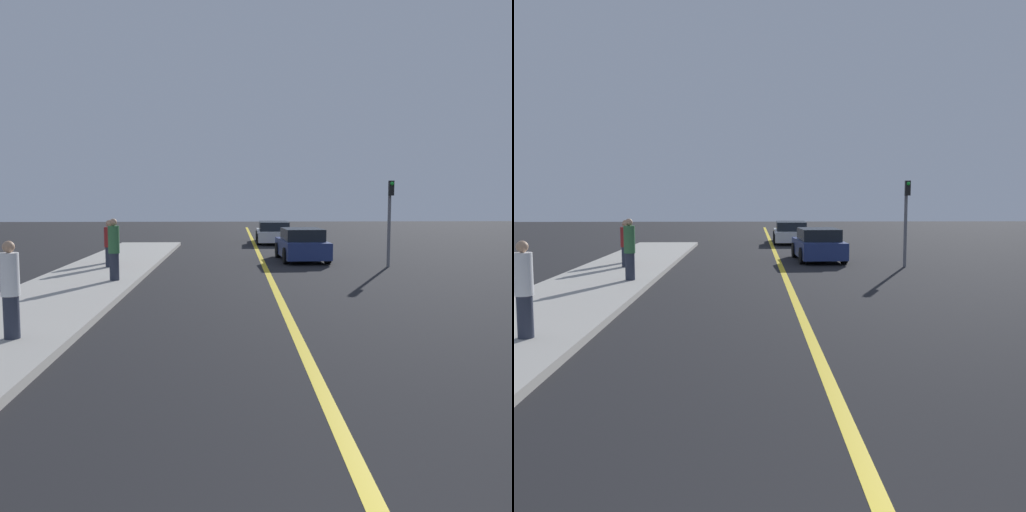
% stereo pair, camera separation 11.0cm
% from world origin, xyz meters
% --- Properties ---
extents(road_center_line, '(0.20, 60.00, 0.01)m').
position_xyz_m(road_center_line, '(0.00, 18.00, 0.00)').
color(road_center_line, gold).
rests_on(road_center_line, ground_plane).
extents(sidewalk_left, '(3.18, 29.53, 0.16)m').
position_xyz_m(sidewalk_left, '(-5.67, 14.76, 0.08)').
color(sidewalk_left, '#ADA89E').
rests_on(sidewalk_left, ground_plane).
extents(car_near_right_lane, '(2.03, 4.03, 1.34)m').
position_xyz_m(car_near_right_lane, '(1.66, 21.61, 0.65)').
color(car_near_right_lane, navy).
rests_on(car_near_right_lane, ground_plane).
extents(car_ahead_center, '(2.07, 4.80, 1.24)m').
position_xyz_m(car_ahead_center, '(1.14, 30.85, 0.60)').
color(car_ahead_center, silver).
rests_on(car_ahead_center, ground_plane).
extents(pedestrian_near_curb, '(0.32, 0.32, 1.72)m').
position_xyz_m(pedestrian_near_curb, '(-5.07, 8.08, 1.02)').
color(pedestrian_near_curb, '#282D3D').
rests_on(pedestrian_near_curb, sidewalk_left).
extents(pedestrian_mid_group, '(0.33, 0.33, 1.84)m').
position_xyz_m(pedestrian_mid_group, '(-4.73, 15.11, 1.09)').
color(pedestrian_mid_group, '#282D3D').
rests_on(pedestrian_mid_group, sidewalk_left).
extents(pedestrian_far_standing, '(0.39, 0.39, 1.67)m').
position_xyz_m(pedestrian_far_standing, '(-5.57, 18.48, 0.98)').
color(pedestrian_far_standing, '#282D3D').
rests_on(pedestrian_far_standing, sidewalk_left).
extents(pedestrian_by_sign, '(0.38, 0.38, 1.58)m').
position_xyz_m(pedestrian_by_sign, '(-5.79, 19.93, 0.94)').
color(pedestrian_by_sign, '#282D3D').
rests_on(pedestrian_by_sign, sidewalk_left).
extents(traffic_light, '(0.18, 0.40, 3.24)m').
position_xyz_m(traffic_light, '(4.67, 19.27, 2.04)').
color(traffic_light, slate).
rests_on(traffic_light, ground_plane).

